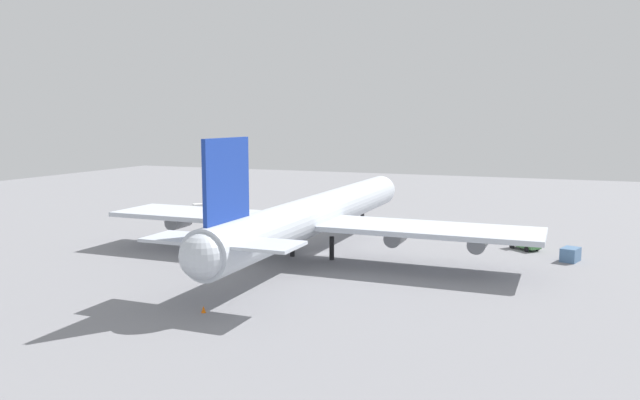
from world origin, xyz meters
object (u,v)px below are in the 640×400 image
Objects in this scene: baggage_tug at (523,242)px; safety_cone_nose at (383,220)px; safety_cone_tail at (204,309)px; catering_truck at (192,210)px; cargo_container_fore at (570,255)px; cargo_airplane at (318,214)px.

baggage_tug is 6.23× the size of safety_cone_nose.
catering_truck is at bearing 34.31° from safety_cone_tail.
cargo_container_fore reaches higher than safety_cone_tail.
baggage_tug is 1.44× the size of cargo_container_fore.
catering_truck reaches higher than cargo_container_fore.
safety_cone_tail is at bearing -145.69° from catering_truck.
cargo_airplane is at bearing 118.81° from baggage_tug.
baggage_tug is at bearing 47.38° from cargo_container_fore.
cargo_airplane is 32.99m from baggage_tug.
catering_truck is 5.90× the size of safety_cone_nose.
safety_cone_nose is at bearing 58.95° from baggage_tug.
safety_cone_nose is (16.66, 27.68, -0.68)m from baggage_tug.
cargo_airplane is 14.42× the size of catering_truck.
safety_cone_tail is (-63.48, 1.48, -0.04)m from safety_cone_nose.
cargo_airplane is 31.66m from safety_cone_tail.
cargo_airplane is 32.90m from safety_cone_nose.
safety_cone_nose is at bearing -1.55° from cargo_airplane.
safety_cone_nose is (23.06, 34.64, -0.58)m from cargo_container_fore.
safety_cone_nose is (32.37, -0.88, -5.80)m from cargo_airplane.
safety_cone_nose reaches higher than safety_cone_tail.
baggage_tug is (-10.14, -68.03, -0.12)m from catering_truck.
cargo_container_fore is (-16.54, -74.99, -0.22)m from catering_truck.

